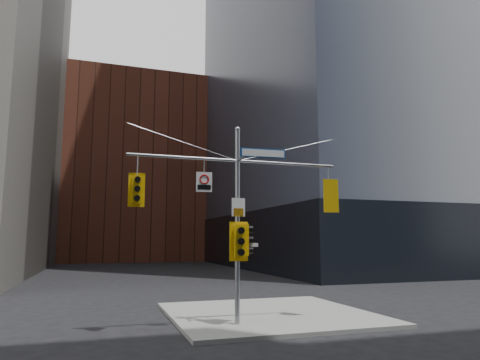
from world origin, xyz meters
TOP-DOWN VIEW (x-y plane):
  - ground at (0.00, 0.00)m, footprint 160.00×160.00m
  - sidewalk_corner at (2.00, 4.00)m, footprint 8.00×8.00m
  - podium_ne at (28.00, 32.00)m, footprint 36.40×36.40m
  - brick_midrise at (0.00, 58.00)m, footprint 26.00×20.00m
  - signal_assembly at (0.00, 1.99)m, footprint 8.00×0.80m
  - traffic_light_west_arm at (-3.61, 2.01)m, footprint 0.56×0.44m
  - traffic_light_east_arm at (3.80, 1.99)m, footprint 0.62×0.51m
  - traffic_light_pole_side at (0.33, 1.99)m, footprint 0.49×0.42m
  - traffic_light_pole_front at (0.00, 1.73)m, footprint 0.67×0.56m
  - street_sign_blade at (1.02, 2.00)m, footprint 1.77×0.16m
  - regulatory_sign_arm at (-1.26, 1.97)m, footprint 0.57×0.10m
  - regulatory_sign_pole at (0.00, 1.88)m, footprint 0.51×0.07m
  - street_blade_ew at (0.45, 2.00)m, footprint 0.69×0.06m
  - street_blade_ns at (0.00, 2.45)m, footprint 0.04×0.76m

SIDE VIEW (x-z plane):
  - ground at x=0.00m, z-range 0.00..0.00m
  - sidewalk_corner at x=2.00m, z-range 0.00..0.15m
  - street_blade_ew at x=0.45m, z-range 2.84..2.98m
  - street_blade_ns at x=0.00m, z-range 2.87..3.02m
  - podium_ne at x=28.00m, z-range 0.00..6.00m
  - traffic_light_pole_front at x=0.00m, z-range 2.34..3.74m
  - traffic_light_pole_side at x=0.33m, z-range 2.52..3.67m
  - regulatory_sign_pole at x=0.00m, z-range 3.91..4.58m
  - signal_assembly at x=0.00m, z-range 0.77..8.07m
  - traffic_light_west_arm at x=-3.61m, z-range 4.21..5.39m
  - traffic_light_east_arm at x=3.80m, z-range 4.15..5.45m
  - regulatory_sign_arm at x=-1.26m, z-range 4.81..5.53m
  - street_sign_blade at x=1.02m, z-range 6.18..6.52m
  - brick_midrise at x=0.00m, z-range 0.00..28.00m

